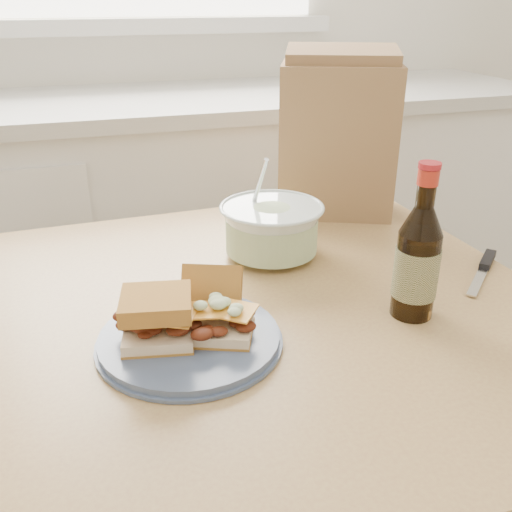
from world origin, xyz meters
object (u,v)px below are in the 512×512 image
object	(u,v)px
paper_bag	(337,140)
plate	(190,339)
dining_table	(267,360)
coleslaw_bowl	(271,231)
beer_bottle	(417,261)

from	to	relation	value
paper_bag	plate	bearing A→B (deg)	-110.44
paper_bag	dining_table	bearing A→B (deg)	-104.42
plate	paper_bag	world-z (taller)	paper_bag
dining_table	paper_bag	xyz separation A→B (m)	(0.28, 0.37, 0.27)
dining_table	coleslaw_bowl	world-z (taller)	coleslaw_bowl
dining_table	beer_bottle	bearing A→B (deg)	-27.82
plate	paper_bag	distance (m)	0.64
dining_table	coleslaw_bowl	xyz separation A→B (m)	(0.07, 0.17, 0.16)
dining_table	beer_bottle	size ratio (longest dim) A/B	3.91
dining_table	plate	xyz separation A→B (m)	(-0.14, -0.08, 0.12)
plate	coleslaw_bowl	world-z (taller)	coleslaw_bowl
beer_bottle	dining_table	bearing A→B (deg)	165.04
dining_table	plate	world-z (taller)	plate
dining_table	plate	size ratio (longest dim) A/B	3.69
coleslaw_bowl	beer_bottle	xyz separation A→B (m)	(0.14, -0.27, 0.04)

